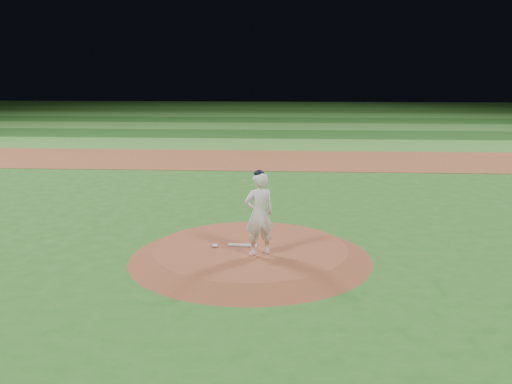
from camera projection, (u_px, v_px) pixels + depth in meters
The scene contains 12 objects.
ground at pixel (251, 258), 12.99m from camera, with size 120.00×120.00×0.00m, color #265F1E.
infield_dirt_band at pixel (272, 160), 26.64m from camera, with size 70.00×6.00×0.02m, color brown.
outfield_stripe_0 at pixel (275, 144), 32.00m from camera, with size 70.00×5.00×0.02m, color #3A782B.
outfield_stripe_1 at pixel (277, 134), 36.88m from camera, with size 70.00×5.00×0.02m, color #184315.
outfield_stripe_2 at pixel (279, 126), 41.75m from camera, with size 70.00×5.00×0.02m, color #326625.
outfield_stripe_3 at pixel (280, 120), 46.63m from camera, with size 70.00×5.00×0.02m, color #1A4616.
outfield_stripe_4 at pixel (281, 115), 51.50m from camera, with size 70.00×5.00×0.02m, color #2E6324.
outfield_stripe_5 at pixel (282, 111), 56.37m from camera, with size 70.00×5.00×0.02m, color #224C18.
pitchers_mound at pixel (251, 253), 12.97m from camera, with size 5.50×5.50×0.25m, color brown.
pitching_rubber at pixel (242, 245), 13.04m from camera, with size 0.66×0.17×0.03m, color beige.
rosin_bag at pixel (215, 246), 12.94m from camera, with size 0.13×0.13×0.07m, color silver.
pitcher_on_mound at pixel (259, 214), 12.25m from camera, with size 0.79×0.67×1.88m.
Camera 1 is at (0.88, -12.34, 4.26)m, focal length 40.00 mm.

